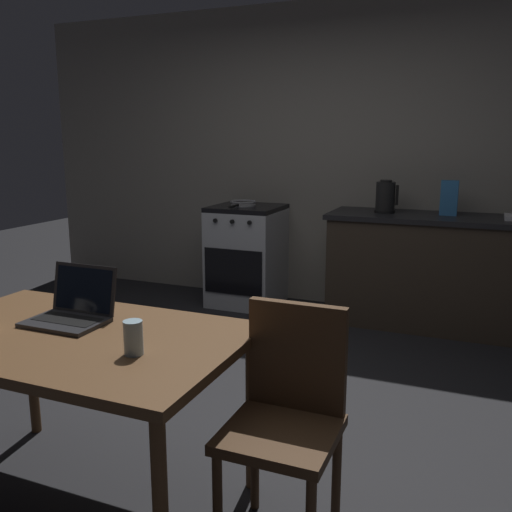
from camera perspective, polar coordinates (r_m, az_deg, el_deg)
ground_plane at (r=3.24m, az=-5.43°, el=-15.60°), size 12.00×12.00×0.00m
back_wall at (r=5.01m, az=10.35°, el=9.86°), size 6.40×0.10×2.65m
kitchen_counter at (r=4.66m, az=20.69°, el=-1.72°), size 2.16×0.64×0.91m
stove_oven at (r=5.06m, az=-0.95°, el=0.08°), size 0.60×0.62×0.91m
dining_table at (r=2.35m, az=-18.09°, el=-9.17°), size 1.34×0.84×0.74m
chair at (r=2.13m, az=3.25°, el=-15.41°), size 0.40×0.40×0.90m
laptop at (r=2.46m, az=-18.41°, el=-5.39°), size 0.32×0.27×0.22m
electric_kettle at (r=4.63m, az=13.15°, el=5.91°), size 0.18×0.16×0.26m
frying_pan at (r=4.97m, az=-1.37°, el=5.44°), size 0.24×0.41×0.05m
drinking_glass at (r=2.04m, az=-12.48°, el=-8.19°), size 0.07×0.07×0.12m
cereal_box at (r=4.59m, az=19.20°, el=5.64°), size 0.13×0.05×0.27m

